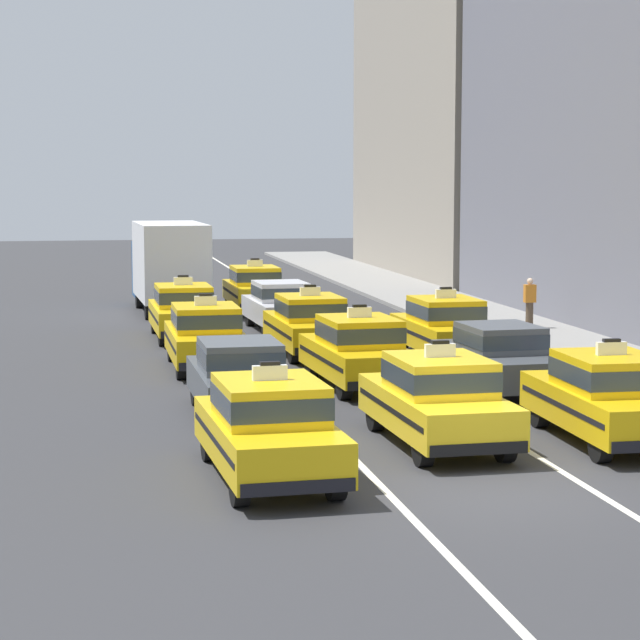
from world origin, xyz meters
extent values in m
plane|color=#353538|center=(0.00, 0.00, 0.00)|extent=(160.00, 160.00, 0.00)
cube|color=silver|center=(-1.60, 20.00, 0.00)|extent=(0.14, 80.00, 0.01)
cube|color=silver|center=(1.60, 20.00, 0.00)|extent=(0.14, 80.00, 0.01)
cube|color=gray|center=(7.20, 15.00, 0.07)|extent=(4.00, 90.00, 0.15)
cylinder|color=black|center=(-4.10, 2.96, 0.32)|extent=(0.27, 0.65, 0.64)
cylinder|color=black|center=(-2.62, 3.03, 0.32)|extent=(0.27, 0.65, 0.64)
cylinder|color=black|center=(-3.96, -0.10, 0.32)|extent=(0.27, 0.65, 0.64)
cylinder|color=black|center=(-2.48, -0.03, 0.32)|extent=(0.27, 0.65, 0.64)
cube|color=yellow|center=(-3.29, 1.46, 0.67)|extent=(2.00, 4.58, 0.70)
cube|color=black|center=(-3.29, 1.46, 0.72)|extent=(2.01, 4.22, 0.10)
cube|color=yellow|center=(-3.28, 1.31, 1.34)|extent=(1.69, 2.17, 0.64)
cube|color=#2D3842|center=(-3.28, 1.31, 1.34)|extent=(1.72, 2.19, 0.35)
cube|color=white|center=(-3.28, 1.31, 1.78)|extent=(0.56, 0.15, 0.24)
cube|color=black|center=(-3.28, 1.31, 1.93)|extent=(0.32, 0.12, 0.06)
cube|color=black|center=(-3.39, 3.67, 0.42)|extent=(1.71, 0.22, 0.20)
cube|color=black|center=(-3.19, -0.74, 0.42)|extent=(1.71, 0.22, 0.20)
cylinder|color=black|center=(-3.83, 8.28, 0.32)|extent=(0.25, 0.64, 0.64)
cylinder|color=black|center=(-2.38, 8.29, 0.32)|extent=(0.25, 0.64, 0.64)
cylinder|color=black|center=(-3.79, 5.44, 0.32)|extent=(0.25, 0.64, 0.64)
cylinder|color=black|center=(-2.35, 5.46, 0.32)|extent=(0.25, 0.64, 0.64)
cube|color=#4C5156|center=(-3.09, 6.87, 0.65)|extent=(1.81, 4.32, 0.66)
cube|color=#4C5156|center=(-3.08, 6.77, 1.28)|extent=(1.58, 1.92, 0.60)
cube|color=#2D3842|center=(-3.08, 6.77, 1.28)|extent=(1.60, 1.94, 0.33)
cylinder|color=black|center=(-3.89, 14.78, 0.32)|extent=(0.24, 0.64, 0.64)
cylinder|color=black|center=(-2.42, 14.78, 0.32)|extent=(0.24, 0.64, 0.64)
cylinder|color=black|center=(-3.90, 11.72, 0.32)|extent=(0.24, 0.64, 0.64)
cylinder|color=black|center=(-2.42, 11.72, 0.32)|extent=(0.24, 0.64, 0.64)
cube|color=yellow|center=(-3.16, 13.25, 0.67)|extent=(1.81, 4.50, 0.70)
cube|color=black|center=(-3.16, 13.25, 0.72)|extent=(1.82, 4.14, 0.10)
cube|color=yellow|center=(-3.16, 13.10, 1.34)|extent=(1.60, 2.10, 0.64)
cube|color=#2D3842|center=(-3.16, 13.10, 1.34)|extent=(1.62, 2.12, 0.35)
cube|color=white|center=(-3.16, 13.10, 1.78)|extent=(0.56, 0.12, 0.24)
cube|color=black|center=(-3.16, 13.10, 1.93)|extent=(0.32, 0.11, 0.06)
cube|color=black|center=(-3.15, 15.46, 0.42)|extent=(1.71, 0.14, 0.20)
cube|color=black|center=(-3.16, 11.04, 0.42)|extent=(1.71, 0.14, 0.20)
cylinder|color=black|center=(-4.00, 20.86, 0.32)|extent=(0.25, 0.64, 0.64)
cylinder|color=black|center=(-2.52, 20.88, 0.32)|extent=(0.25, 0.64, 0.64)
cylinder|color=black|center=(-3.95, 17.80, 0.32)|extent=(0.25, 0.64, 0.64)
cylinder|color=black|center=(-2.48, 17.82, 0.32)|extent=(0.25, 0.64, 0.64)
cube|color=yellow|center=(-3.24, 19.34, 0.67)|extent=(1.86, 4.52, 0.70)
cube|color=black|center=(-3.24, 19.34, 0.72)|extent=(1.88, 4.16, 0.10)
cube|color=yellow|center=(-3.23, 19.19, 1.34)|extent=(1.63, 2.12, 0.64)
cube|color=#2D3842|center=(-3.23, 19.19, 1.34)|extent=(1.65, 2.14, 0.35)
cube|color=white|center=(-3.23, 19.19, 1.78)|extent=(0.56, 0.13, 0.24)
cube|color=black|center=(-3.23, 19.19, 1.93)|extent=(0.32, 0.11, 0.06)
cube|color=black|center=(-3.27, 21.55, 0.42)|extent=(1.71, 0.16, 0.20)
cube|color=black|center=(-3.21, 17.13, 0.42)|extent=(1.71, 0.16, 0.20)
cylinder|color=black|center=(-4.15, 28.57, 0.32)|extent=(0.26, 0.65, 0.64)
cylinder|color=black|center=(-2.25, 28.64, 0.32)|extent=(0.26, 0.65, 0.64)
cylinder|color=black|center=(-4.01, 24.68, 0.32)|extent=(0.26, 0.65, 0.64)
cylinder|color=black|center=(-2.11, 24.75, 0.32)|extent=(0.26, 0.65, 0.64)
cube|color=#194C8C|center=(-3.24, 29.59, 1.37)|extent=(2.18, 2.28, 2.10)
cube|color=#2D3842|center=(-3.28, 30.66, 1.67)|extent=(1.93, 0.13, 0.76)
cube|color=silver|center=(-3.12, 26.33, 1.92)|extent=(2.49, 5.28, 2.70)
cylinder|color=black|center=(-0.67, 4.92, 0.32)|extent=(0.26, 0.65, 0.64)
cylinder|color=black|center=(0.80, 4.96, 0.32)|extent=(0.26, 0.65, 0.64)
cylinder|color=black|center=(-0.57, 1.86, 0.32)|extent=(0.26, 0.65, 0.64)
cylinder|color=black|center=(0.90, 1.90, 0.32)|extent=(0.26, 0.65, 0.64)
cube|color=yellow|center=(0.11, 3.41, 0.67)|extent=(1.94, 4.55, 0.70)
cube|color=black|center=(0.11, 3.41, 0.72)|extent=(1.95, 4.19, 0.10)
cube|color=yellow|center=(0.12, 3.26, 1.34)|extent=(1.66, 2.15, 0.64)
cube|color=#2D3842|center=(0.12, 3.26, 1.34)|extent=(1.69, 2.17, 0.35)
cube|color=white|center=(0.12, 3.26, 1.78)|extent=(0.56, 0.14, 0.24)
cube|color=black|center=(0.12, 3.26, 1.93)|extent=(0.32, 0.12, 0.06)
cube|color=black|center=(0.05, 5.62, 0.42)|extent=(1.71, 0.19, 0.20)
cube|color=black|center=(0.18, 1.20, 0.42)|extent=(1.71, 0.19, 0.20)
cylinder|color=black|center=(-0.74, 11.36, 0.32)|extent=(0.27, 0.65, 0.64)
cylinder|color=black|center=(0.73, 11.44, 0.32)|extent=(0.27, 0.65, 0.64)
cylinder|color=black|center=(-0.58, 8.30, 0.32)|extent=(0.27, 0.65, 0.64)
cylinder|color=black|center=(0.89, 8.38, 0.32)|extent=(0.27, 0.65, 0.64)
cube|color=yellow|center=(0.08, 9.87, 0.67)|extent=(2.03, 4.59, 0.70)
cube|color=black|center=(0.08, 9.87, 0.72)|extent=(2.04, 4.23, 0.10)
cube|color=yellow|center=(0.08, 9.72, 1.34)|extent=(1.71, 2.18, 0.64)
cube|color=#2D3842|center=(0.08, 9.72, 1.34)|extent=(1.73, 2.20, 0.35)
cube|color=white|center=(0.08, 9.72, 1.78)|extent=(0.57, 0.15, 0.24)
cube|color=black|center=(0.08, 9.72, 1.93)|extent=(0.33, 0.13, 0.06)
cube|color=black|center=(-0.04, 12.08, 0.42)|extent=(1.71, 0.23, 0.20)
cube|color=black|center=(0.19, 7.66, 0.42)|extent=(1.71, 0.23, 0.20)
cylinder|color=black|center=(-0.87, 16.82, 0.32)|extent=(0.26, 0.65, 0.64)
cylinder|color=black|center=(0.61, 16.86, 0.32)|extent=(0.26, 0.65, 0.64)
cylinder|color=black|center=(-0.78, 13.76, 0.32)|extent=(0.26, 0.65, 0.64)
cylinder|color=black|center=(0.70, 13.80, 0.32)|extent=(0.26, 0.65, 0.64)
cube|color=yellow|center=(-0.08, 15.31, 0.67)|extent=(1.93, 4.55, 0.70)
cube|color=black|center=(-0.08, 15.31, 0.72)|extent=(1.94, 4.19, 0.10)
cube|color=yellow|center=(-0.08, 15.16, 1.34)|extent=(1.66, 2.15, 0.64)
cube|color=#2D3842|center=(-0.08, 15.16, 1.34)|extent=(1.68, 2.17, 0.35)
cube|color=white|center=(-0.08, 15.16, 1.78)|extent=(0.56, 0.14, 0.24)
cube|color=black|center=(-0.08, 15.16, 1.93)|extent=(0.32, 0.12, 0.06)
cube|color=black|center=(-0.15, 17.52, 0.42)|extent=(1.71, 0.19, 0.20)
cube|color=black|center=(-0.02, 13.10, 0.42)|extent=(1.71, 0.19, 0.20)
cylinder|color=black|center=(-0.81, 22.21, 0.32)|extent=(0.27, 0.65, 0.64)
cylinder|color=black|center=(0.64, 22.27, 0.32)|extent=(0.27, 0.65, 0.64)
cylinder|color=black|center=(-0.68, 19.37, 0.32)|extent=(0.27, 0.65, 0.64)
cylinder|color=black|center=(0.76, 19.44, 0.32)|extent=(0.27, 0.65, 0.64)
cube|color=silver|center=(-0.02, 20.82, 0.65)|extent=(1.95, 4.38, 0.66)
cube|color=silver|center=(-0.02, 20.72, 1.28)|extent=(1.64, 1.97, 0.60)
cube|color=#2D3842|center=(-0.02, 20.72, 1.28)|extent=(1.67, 1.99, 0.33)
cylinder|color=black|center=(-0.80, 28.18, 0.32)|extent=(0.25, 0.64, 0.64)
cylinder|color=black|center=(0.68, 28.20, 0.32)|extent=(0.25, 0.64, 0.64)
cylinder|color=black|center=(-0.76, 25.12, 0.32)|extent=(0.25, 0.64, 0.64)
cylinder|color=black|center=(0.72, 25.14, 0.32)|extent=(0.25, 0.64, 0.64)
cube|color=yellow|center=(-0.04, 26.66, 0.67)|extent=(1.85, 4.52, 0.70)
cube|color=black|center=(-0.04, 26.66, 0.72)|extent=(1.87, 4.16, 0.10)
cube|color=yellow|center=(-0.04, 26.51, 1.34)|extent=(1.63, 2.12, 0.64)
cube|color=#2D3842|center=(-0.04, 26.51, 1.34)|extent=(1.65, 2.14, 0.35)
cube|color=white|center=(-0.04, 26.51, 1.78)|extent=(0.56, 0.13, 0.24)
cube|color=black|center=(-0.04, 26.51, 1.93)|extent=(0.32, 0.11, 0.06)
cube|color=black|center=(-0.07, 28.87, 0.42)|extent=(1.71, 0.16, 0.20)
cube|color=black|center=(-0.01, 24.45, 0.42)|extent=(1.71, 0.16, 0.20)
cylinder|color=black|center=(2.57, 4.62, 0.32)|extent=(0.25, 0.64, 0.64)
cylinder|color=black|center=(4.04, 4.59, 0.32)|extent=(0.25, 0.64, 0.64)
cylinder|color=black|center=(2.51, 1.56, 0.32)|extent=(0.25, 0.64, 0.64)
cube|color=yellow|center=(3.28, 3.08, 0.67)|extent=(1.88, 4.53, 0.70)
cube|color=black|center=(3.28, 3.08, 0.72)|extent=(1.90, 4.17, 0.10)
cube|color=yellow|center=(3.27, 2.93, 1.34)|extent=(1.64, 2.13, 0.64)
cube|color=#2D3842|center=(3.27, 2.93, 1.34)|extent=(1.66, 2.15, 0.35)
cube|color=white|center=(3.27, 2.93, 1.78)|extent=(0.56, 0.13, 0.24)
cube|color=black|center=(3.27, 2.93, 1.93)|extent=(0.32, 0.12, 0.06)
cube|color=black|center=(3.32, 5.29, 0.42)|extent=(1.71, 0.17, 0.20)
cylinder|color=black|center=(2.26, 9.88, 0.32)|extent=(0.27, 0.65, 0.64)
cylinder|color=black|center=(3.70, 9.95, 0.32)|extent=(0.27, 0.65, 0.64)
cylinder|color=black|center=(2.40, 7.05, 0.32)|extent=(0.27, 0.65, 0.64)
cylinder|color=black|center=(3.84, 7.12, 0.32)|extent=(0.27, 0.65, 0.64)
cube|color=#4C5156|center=(3.05, 8.50, 0.65)|extent=(1.97, 4.38, 0.66)
cube|color=#4C5156|center=(3.05, 8.40, 1.28)|extent=(1.65, 1.97, 0.60)
cube|color=#2D3842|center=(3.05, 8.40, 1.28)|extent=(1.67, 2.00, 0.33)
cylinder|color=black|center=(2.61, 15.45, 0.32)|extent=(0.25, 0.64, 0.64)
cylinder|color=black|center=(4.08, 15.48, 0.32)|extent=(0.25, 0.64, 0.64)
cylinder|color=black|center=(2.67, 12.39, 0.32)|extent=(0.25, 0.64, 0.64)
cylinder|color=black|center=(4.15, 12.42, 0.32)|extent=(0.25, 0.64, 0.64)
cube|color=yellow|center=(3.38, 13.94, 0.67)|extent=(1.89, 4.54, 0.70)
cube|color=black|center=(3.38, 13.94, 0.72)|extent=(1.91, 4.18, 0.10)
cube|color=yellow|center=(3.38, 13.79, 1.34)|extent=(1.64, 2.13, 0.64)
cube|color=#2D3842|center=(3.38, 13.79, 1.34)|extent=(1.66, 2.15, 0.35)
cube|color=white|center=(3.38, 13.79, 1.78)|extent=(0.56, 0.13, 0.24)
cube|color=black|center=(3.38, 13.79, 1.93)|extent=(0.32, 0.12, 0.06)
cube|color=black|center=(3.33, 16.15, 0.42)|extent=(1.71, 0.18, 0.20)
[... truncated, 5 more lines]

